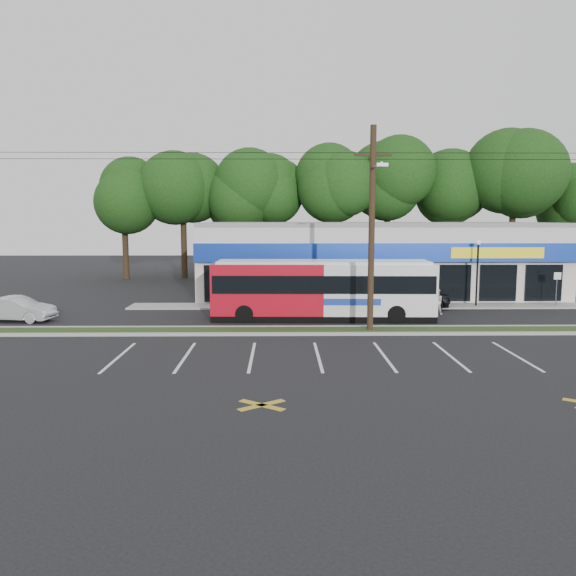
# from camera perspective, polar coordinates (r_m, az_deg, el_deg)

# --- Properties ---
(ground) EXTENTS (120.00, 120.00, 0.00)m
(ground) POSITION_cam_1_polar(r_m,az_deg,el_deg) (26.92, 2.30, -4.90)
(ground) COLOR black
(ground) RESTS_ON ground
(grass_strip) EXTENTS (40.00, 1.60, 0.12)m
(grass_strip) POSITION_cam_1_polar(r_m,az_deg,el_deg) (27.89, 2.20, -4.35)
(grass_strip) COLOR #233A18
(grass_strip) RESTS_ON ground
(curb_south) EXTENTS (40.00, 0.25, 0.14)m
(curb_south) POSITION_cam_1_polar(r_m,az_deg,el_deg) (27.05, 2.29, -4.69)
(curb_south) COLOR #9E9E93
(curb_south) RESTS_ON ground
(curb_north) EXTENTS (40.00, 0.25, 0.14)m
(curb_north) POSITION_cam_1_polar(r_m,az_deg,el_deg) (28.72, 2.11, -4.00)
(curb_north) COLOR #9E9E93
(curb_north) RESTS_ON ground
(sidewalk) EXTENTS (32.00, 2.20, 0.10)m
(sidewalk) POSITION_cam_1_polar(r_m,az_deg,el_deg) (36.30, 9.45, -1.80)
(sidewalk) COLOR #9E9E93
(sidewalk) RESTS_ON ground
(strip_mall) EXTENTS (25.00, 12.55, 5.30)m
(strip_mall) POSITION_cam_1_polar(r_m,az_deg,el_deg) (42.88, 8.56, 3.07)
(strip_mall) COLOR beige
(strip_mall) RESTS_ON ground
(utility_pole) EXTENTS (50.00, 2.77, 10.00)m
(utility_pole) POSITION_cam_1_polar(r_m,az_deg,el_deg) (27.56, 8.19, 6.65)
(utility_pole) COLOR black
(utility_pole) RESTS_ON ground
(lamp_post) EXTENTS (0.30, 0.30, 4.25)m
(lamp_post) POSITION_cam_1_polar(r_m,az_deg,el_deg) (37.35, 18.70, 2.22)
(lamp_post) COLOR black
(lamp_post) RESTS_ON ground
(sign_post) EXTENTS (0.45, 0.10, 2.23)m
(sign_post) POSITION_cam_1_polar(r_m,az_deg,el_deg) (39.19, 25.65, 0.47)
(sign_post) COLOR #59595E
(sign_post) RESTS_ON ground
(tree_line) EXTENTS (46.76, 6.76, 11.83)m
(tree_line) POSITION_cam_1_polar(r_m,az_deg,el_deg) (52.66, 5.24, 10.12)
(tree_line) COLOR black
(tree_line) RESTS_ON ground
(metrobus) EXTENTS (12.29, 2.93, 3.29)m
(metrobus) POSITION_cam_1_polar(r_m,az_deg,el_deg) (31.12, 3.56, -0.03)
(metrobus) COLOR #B30D1D
(metrobus) RESTS_ON ground
(car_dark) EXTENTS (5.26, 2.96, 1.69)m
(car_dark) POSITION_cam_1_polar(r_m,az_deg,el_deg) (36.05, 12.28, -0.65)
(car_dark) COLOR black
(car_dark) RESTS_ON ground
(car_silver) EXTENTS (4.28, 2.05, 1.36)m
(car_silver) POSITION_cam_1_polar(r_m,az_deg,el_deg) (34.03, -25.84, -1.93)
(car_silver) COLOR #B2B6BB
(car_silver) RESTS_ON ground
(pedestrian_a) EXTENTS (0.69, 0.49, 1.76)m
(pedestrian_a) POSITION_cam_1_polar(r_m,az_deg,el_deg) (34.27, 5.26, -0.85)
(pedestrian_a) COLOR silver
(pedestrian_a) RESTS_ON ground
(pedestrian_b) EXTENTS (0.85, 0.73, 1.51)m
(pedestrian_b) POSITION_cam_1_polar(r_m,az_deg,el_deg) (33.90, 14.86, -1.35)
(pedestrian_b) COLOR silver
(pedestrian_b) RESTS_ON ground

